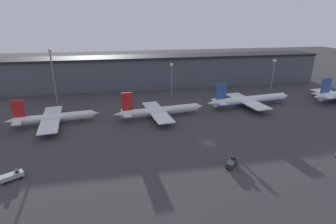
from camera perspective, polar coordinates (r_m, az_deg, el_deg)
The scene contains 10 objects.
ground at distance 96.77m, azimuth 8.81°, elevation -6.68°, with size 600.00×600.00×0.00m, color #383538.
terminal_building at distance 175.10m, azimuth -0.65°, elevation 8.96°, with size 207.09×20.68×20.06m.
airplane_1 at distance 120.85m, azimuth -23.70°, elevation -1.19°, with size 37.75×33.80×11.88m.
airplane_2 at distance 119.01m, azimuth -1.83°, elevation 0.25°, with size 42.76×30.70×12.86m.
airplane_3 at distance 139.87m, azimuth 17.29°, elevation 2.49°, with size 48.33×30.45×12.97m.
service_vehicle_1 at distance 83.02m, azimuth 13.71°, elevation -10.71°, with size 4.99×5.08×2.85m.
service_vehicle_2 at distance 86.62m, azimuth -30.84°, elevation -11.86°, with size 6.34×5.11×2.73m.
lamp_post_0 at distance 146.91m, azimuth -23.85°, elevation 8.37°, with size 1.80×1.80×28.85m.
lamp_post_1 at distance 147.17m, azimuth 0.78°, elevation 8.00°, with size 1.80×1.80×19.55m.
lamp_post_2 at distance 170.88m, azimuth 21.97°, elevation 8.30°, with size 1.80×1.80×19.94m.
Camera 1 is at (-30.72, -81.33, 42.49)m, focal length 28.00 mm.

